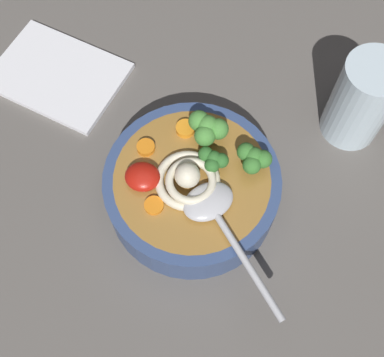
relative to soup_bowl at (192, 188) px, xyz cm
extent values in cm
cube|color=#5B5651|center=(0.96, 1.39, -5.30)|extent=(109.18, 109.18, 4.49)
cylinder|color=#334775|center=(0.00, 0.00, -0.10)|extent=(20.96, 20.96, 5.91)
cylinder|color=olive|center=(0.00, 0.00, 0.14)|extent=(18.44, 18.44, 5.44)
torus|color=beige|center=(-0.39, -0.58, 3.38)|extent=(7.58, 7.58, 1.04)
torus|color=beige|center=(0.10, -0.91, 4.22)|extent=(8.11, 8.11, 0.94)
sphere|color=beige|center=(-0.39, -0.58, 4.74)|extent=(2.94, 2.94, 2.94)
ellipsoid|color=#B7B7BC|center=(2.54, -2.65, 3.66)|extent=(7.38, 7.33, 1.60)
cylinder|color=#B7B7BC|center=(7.74, -8.05, 3.66)|extent=(10.97, 11.37, 0.80)
ellipsoid|color=#B2190F|center=(-5.43, -1.59, 3.78)|extent=(4.12, 3.71, 1.86)
cylinder|color=#7A9E60|center=(0.38, 5.81, 3.54)|extent=(1.28, 1.28, 1.37)
sphere|color=#478938|center=(0.38, 5.81, 5.48)|extent=(2.51, 2.51, 2.51)
sphere|color=#478938|center=(1.64, 5.81, 5.26)|extent=(2.51, 2.51, 2.51)
sphere|color=#478938|center=(-0.76, 6.27, 5.37)|extent=(2.51, 2.51, 2.51)
sphere|color=#478938|center=(0.38, 4.56, 5.30)|extent=(2.51, 2.51, 2.51)
cylinder|color=#7A9E60|center=(6.37, 3.44, 3.44)|extent=(1.09, 1.09, 1.17)
sphere|color=#38752D|center=(6.37, 3.44, 5.10)|extent=(2.15, 2.15, 2.15)
sphere|color=#38752D|center=(7.44, 3.44, 4.91)|extent=(2.15, 2.15, 2.15)
sphere|color=#38752D|center=(5.40, 3.83, 5.00)|extent=(2.15, 2.15, 2.15)
sphere|color=#38752D|center=(6.37, 2.37, 4.94)|extent=(2.15, 2.15, 2.15)
cylinder|color=#7A9E60|center=(1.98, 2.27, 3.34)|extent=(0.90, 0.90, 0.97)
sphere|color=#2D6628|center=(1.98, 2.27, 4.71)|extent=(1.77, 1.77, 1.77)
sphere|color=#2D6628|center=(2.87, 2.27, 4.55)|extent=(1.77, 1.77, 1.77)
sphere|color=#2D6628|center=(1.18, 2.59, 4.63)|extent=(1.77, 1.77, 1.77)
sphere|color=#2D6628|center=(1.98, 1.38, 4.58)|extent=(1.77, 1.77, 1.77)
cylinder|color=orange|center=(-2.38, 6.05, 3.26)|extent=(2.32, 2.32, 0.80)
cylinder|color=orange|center=(-3.31, -4.40, 3.10)|extent=(2.22, 2.22, 0.48)
cylinder|color=orange|center=(-6.28, 2.42, 3.23)|extent=(2.17, 2.17, 0.74)
cylinder|color=silver|center=(17.84, 15.41, 3.22)|extent=(7.61, 7.61, 12.55)
cube|color=white|center=(-23.04, 13.37, -2.65)|extent=(20.13, 16.41, 0.80)
camera|label=1|loc=(5.99, -23.45, 55.66)|focal=46.88mm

